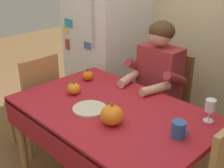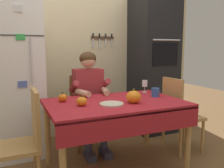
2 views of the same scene
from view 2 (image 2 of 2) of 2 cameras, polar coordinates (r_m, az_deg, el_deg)
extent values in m
cube|color=beige|center=(3.60, -6.85, 8.73)|extent=(3.70, 0.10, 2.60)
cube|color=#4C3823|center=(3.64, -2.33, 11.07)|extent=(0.36, 0.02, 0.04)
cube|color=silver|center=(3.58, -4.54, 9.73)|extent=(0.02, 0.01, 0.13)
cube|color=black|center=(3.58, -4.55, 11.57)|extent=(0.02, 0.01, 0.06)
cube|color=silver|center=(3.61, -3.02, 9.65)|extent=(0.02, 0.01, 0.14)
cube|color=black|center=(3.61, -3.02, 11.56)|extent=(0.02, 0.01, 0.06)
cube|color=silver|center=(3.65, -1.53, 9.89)|extent=(0.02, 0.01, 0.11)
cube|color=black|center=(3.65, -1.53, 11.53)|extent=(0.02, 0.01, 0.06)
cube|color=silver|center=(3.69, -0.07, 9.80)|extent=(0.02, 0.01, 0.12)
cube|color=black|center=(3.69, -0.06, 11.51)|extent=(0.02, 0.01, 0.06)
cube|color=white|center=(3.08, -22.60, 0.71)|extent=(0.68, 0.68, 1.80)
cylinder|color=silver|center=(2.71, -18.75, 5.24)|extent=(0.02, 0.02, 0.50)
cube|color=#333335|center=(2.72, -23.06, 10.73)|extent=(0.67, 0.01, 0.01)
cube|color=green|center=(2.72, -21.09, 10.45)|extent=(0.09, 0.01, 0.06)
cube|color=silver|center=(2.74, -21.67, 16.50)|extent=(0.10, 0.02, 0.07)
cube|color=#4C66B7|center=(2.74, -20.64, -0.07)|extent=(0.09, 0.01, 0.07)
cube|color=black|center=(3.72, 9.81, 4.80)|extent=(0.60, 0.60, 2.10)
cube|color=black|center=(3.46, 12.66, 6.94)|extent=(0.42, 0.01, 0.32)
cylinder|color=silver|center=(3.44, 13.03, 10.24)|extent=(0.45, 0.02, 0.02)
cylinder|color=tan|center=(2.06, -11.69, -18.56)|extent=(0.06, 0.06, 0.70)
cylinder|color=tan|center=(2.77, -15.15, -11.47)|extent=(0.06, 0.06, 0.70)
cylinder|color=tan|center=(2.61, 17.72, -12.85)|extent=(0.06, 0.06, 0.70)
cylinder|color=tan|center=(3.20, 8.38, -8.53)|extent=(0.06, 0.06, 0.70)
cube|color=#A81E28|center=(2.48, 0.75, -4.63)|extent=(1.40, 0.90, 0.04)
cube|color=#A81E28|center=(2.12, 5.79, -9.74)|extent=(1.40, 0.01, 0.20)
cube|color=brown|center=(3.15, -5.90, -7.23)|extent=(0.40, 0.40, 0.04)
cube|color=brown|center=(3.25, -6.94, -2.05)|extent=(0.36, 0.04, 0.48)
cylinder|color=brown|center=(3.02, -7.97, -12.48)|extent=(0.04, 0.04, 0.41)
cylinder|color=brown|center=(3.33, -9.59, -10.49)|extent=(0.04, 0.04, 0.41)
cylinder|color=brown|center=(3.12, -1.82, -11.69)|extent=(0.04, 0.04, 0.41)
cylinder|color=brown|center=(3.42, -3.98, -9.86)|extent=(0.04, 0.04, 0.41)
cube|color=#38384C|center=(2.91, -5.33, -16.78)|extent=(0.10, 0.22, 0.08)
cube|color=#38384C|center=(2.98, -1.53, -16.18)|extent=(0.10, 0.22, 0.08)
cylinder|color=#38384C|center=(2.89, -5.77, -12.89)|extent=(0.09, 0.09, 0.38)
cylinder|color=#38384C|center=(2.95, -2.00, -12.38)|extent=(0.09, 0.09, 0.38)
cube|color=#38384C|center=(2.95, -6.63, -6.92)|extent=(0.12, 0.40, 0.11)
cube|color=#38384C|center=(3.01, -3.34, -6.58)|extent=(0.12, 0.40, 0.11)
cube|color=#9E2D33|center=(3.03, -5.77, -0.90)|extent=(0.36, 0.20, 0.48)
cylinder|color=#9E2D33|center=(2.90, -9.11, -0.58)|extent=(0.07, 0.26, 0.18)
cylinder|color=#9E2D33|center=(3.03, -1.77, -0.10)|extent=(0.07, 0.26, 0.18)
cylinder|color=#D8A884|center=(2.77, -6.99, -2.14)|extent=(0.13, 0.27, 0.07)
cylinder|color=#D8A884|center=(2.86, -1.60, -1.74)|extent=(0.13, 0.27, 0.07)
sphere|color=#D8A884|center=(2.97, -5.75, 5.71)|extent=(0.19, 0.19, 0.19)
ellipsoid|color=#472D19|center=(2.98, -5.82, 6.10)|extent=(0.21, 0.21, 0.17)
cube|color=tan|center=(3.14, 16.68, -7.58)|extent=(0.40, 0.40, 0.04)
cube|color=tan|center=(2.97, 14.23, -3.28)|extent=(0.04, 0.36, 0.48)
cylinder|color=tan|center=(3.20, 20.88, -11.70)|extent=(0.04, 0.04, 0.41)
cylinder|color=tan|center=(2.99, 16.09, -12.97)|extent=(0.04, 0.04, 0.41)
cylinder|color=tan|center=(3.44, 16.85, -10.11)|extent=(0.04, 0.04, 0.41)
cylinder|color=tan|center=(3.24, 12.18, -11.12)|extent=(0.04, 0.04, 0.41)
cube|color=tan|center=(2.29, -22.11, -13.98)|extent=(0.40, 0.40, 0.04)
cube|color=tan|center=(2.22, -17.80, -7.45)|extent=(0.04, 0.36, 0.48)
cylinder|color=tan|center=(2.54, -17.94, -16.97)|extent=(0.04, 0.04, 0.41)
cylinder|color=#2D569E|center=(2.74, 10.32, -1.98)|extent=(0.09, 0.09, 0.10)
torus|color=#2D569E|center=(2.77, 11.13, -1.80)|extent=(0.05, 0.01, 0.05)
cylinder|color=white|center=(3.01, 7.80, -1.91)|extent=(0.07, 0.07, 0.01)
cylinder|color=white|center=(3.00, 7.82, -1.22)|extent=(0.01, 0.01, 0.07)
cylinder|color=white|center=(2.99, 7.85, 0.16)|extent=(0.07, 0.07, 0.08)
ellipsoid|color=orange|center=(2.30, -7.27, -4.13)|extent=(0.10, 0.10, 0.09)
cylinder|color=#4C6023|center=(2.29, -7.30, -2.80)|extent=(0.02, 0.02, 0.02)
ellipsoid|color=orange|center=(2.40, 5.23, -3.08)|extent=(0.15, 0.15, 0.13)
cylinder|color=#4C6023|center=(2.39, 5.25, -1.35)|extent=(0.02, 0.02, 0.02)
ellipsoid|color=orange|center=(2.51, -11.73, -3.25)|extent=(0.09, 0.09, 0.08)
cylinder|color=#4C6023|center=(2.50, -11.76, -2.09)|extent=(0.02, 0.02, 0.02)
cylinder|color=beige|center=(2.33, -0.11, -4.80)|extent=(0.24, 0.24, 0.02)
camera|label=1|loc=(2.51, 45.58, 16.30)|focal=47.39mm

